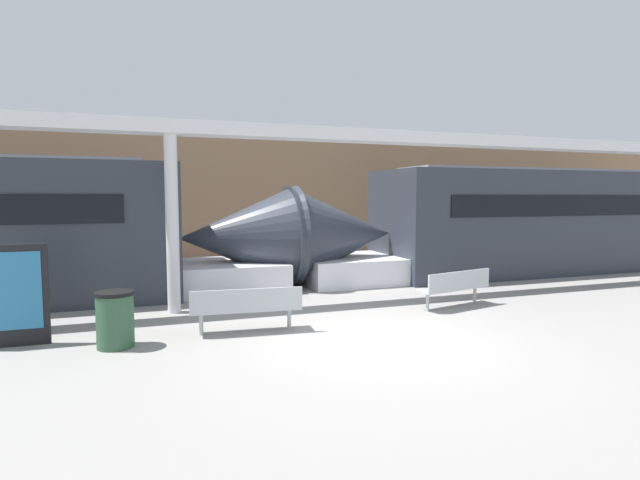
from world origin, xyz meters
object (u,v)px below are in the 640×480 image
at_px(poster_board, 5,296).
at_px(trash_bin, 115,319).
at_px(train_left, 544,223).
at_px(bench_near, 246,306).
at_px(bench_far, 455,286).
at_px(support_column_near, 172,225).

bearing_deg(poster_board, trash_bin, -19.75).
height_order(train_left, trash_bin, train_left).
distance_m(bench_near, poster_board, 3.71).
bearing_deg(poster_board, bench_near, -7.16).
bearing_deg(bench_far, support_column_near, 151.34).
bearing_deg(bench_near, poster_board, 177.93).
bearing_deg(support_column_near, bench_far, -15.26).
height_order(train_left, bench_near, train_left).
xyz_separation_m(trash_bin, support_column_near, (1.00, 2.14, 1.34)).
bearing_deg(poster_board, bench_far, 0.25).
relative_size(trash_bin, support_column_near, 0.25).
xyz_separation_m(train_left, trash_bin, (-12.52, -4.38, -1.06)).
xyz_separation_m(bench_far, poster_board, (-8.20, -0.04, 0.34)).
bearing_deg(trash_bin, support_column_near, 64.95).
distance_m(poster_board, support_column_near, 3.18).
relative_size(bench_near, support_column_near, 0.54).
relative_size(train_left, bench_far, 9.05).
height_order(bench_far, support_column_near, support_column_near).
height_order(trash_bin, poster_board, poster_board).
distance_m(train_left, bench_far, 7.09).
relative_size(trash_bin, poster_board, 0.55).
distance_m(train_left, bench_near, 11.33).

